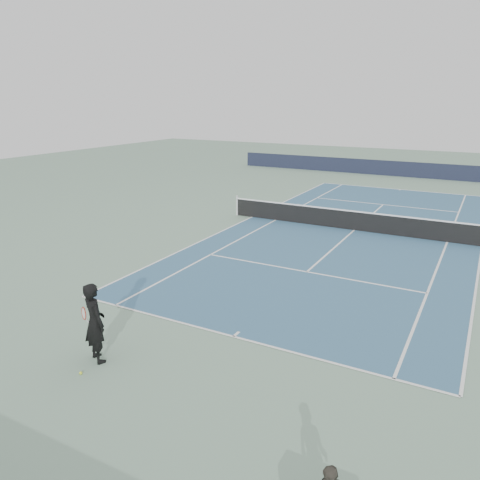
% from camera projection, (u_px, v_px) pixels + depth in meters
% --- Properties ---
extents(ground, '(80.00, 80.00, 0.00)m').
position_uv_depth(ground, '(354.00, 230.00, 22.36)').
color(ground, gray).
extents(court_surface, '(10.97, 23.77, 0.01)m').
position_uv_depth(court_surface, '(354.00, 230.00, 22.36)').
color(court_surface, '#345D7C').
rests_on(court_surface, ground).
extents(tennis_net, '(12.90, 0.10, 1.07)m').
position_uv_depth(tennis_net, '(355.00, 220.00, 22.21)').
color(tennis_net, silver).
rests_on(tennis_net, ground).
extents(windscreen_far, '(30.00, 0.25, 1.20)m').
position_uv_depth(windscreen_far, '(415.00, 170.00, 37.25)').
color(windscreen_far, black).
rests_on(windscreen_far, ground).
extents(tennis_player, '(0.90, 0.79, 1.98)m').
position_uv_depth(tennis_player, '(95.00, 322.00, 11.00)').
color(tennis_player, black).
rests_on(tennis_player, ground).
extents(tennis_ball, '(0.07, 0.07, 0.07)m').
position_uv_depth(tennis_ball, '(81.00, 373.00, 10.67)').
color(tennis_ball, yellow).
rests_on(tennis_ball, ground).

